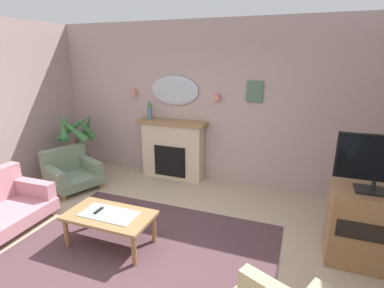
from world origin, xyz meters
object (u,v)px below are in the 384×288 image
(framed_picture, at_px, (255,92))
(potted_plant_tall_palm, at_px, (78,144))
(fireplace, at_px, (172,150))
(wall_sconce_left, at_px, (134,92))
(tv_cabinet, at_px, (365,227))
(wall_sconce_right, at_px, (217,96))
(armchair_beside_couch, at_px, (71,171))
(tv_remote, at_px, (99,211))
(tv_flatscreen, at_px, (378,162))
(mantel_vase_right, at_px, (150,109))
(coffee_table, at_px, (109,218))
(wall_mirror, at_px, (174,90))

(framed_picture, relative_size, potted_plant_tall_palm, 0.28)
(fireplace, distance_m, wall_sconce_left, 1.38)
(wall_sconce_left, xyz_separation_m, tv_cabinet, (3.96, -1.59, -1.21))
(wall_sconce_right, xyz_separation_m, armchair_beside_couch, (-2.41, -1.17, -1.35))
(framed_picture, relative_size, tv_remote, 2.25)
(wall_sconce_left, bearing_deg, tv_flatscreen, -22.13)
(armchair_beside_couch, relative_size, tv_flatscreen, 1.27)
(mantel_vase_right, distance_m, coffee_table, 2.54)
(coffee_table, xyz_separation_m, armchair_beside_couch, (-1.73, 1.21, -0.08))
(tv_flatscreen, relative_size, potted_plant_tall_palm, 0.65)
(armchair_beside_couch, height_order, tv_flatscreen, tv_flatscreen)
(fireplace, height_order, armchair_beside_couch, fireplace)
(wall_mirror, height_order, coffee_table, wall_mirror)
(framed_picture, bearing_deg, potted_plant_tall_palm, -168.42)
(tv_cabinet, height_order, potted_plant_tall_palm, potted_plant_tall_palm)
(wall_mirror, relative_size, tv_remote, 6.00)
(fireplace, xyz_separation_m, framed_picture, (1.50, 0.15, 1.18))
(fireplace, bearing_deg, armchair_beside_couch, -145.41)
(wall_sconce_left, distance_m, tv_flatscreen, 4.29)
(wall_sconce_right, height_order, tv_flatscreen, wall_sconce_right)
(framed_picture, distance_m, armchair_beside_couch, 3.60)
(fireplace, xyz_separation_m, mantel_vase_right, (-0.45, -0.03, 0.79))
(fireplace, height_order, wall_sconce_right, wall_sconce_right)
(mantel_vase_right, relative_size, wall_mirror, 0.40)
(framed_picture, distance_m, tv_flatscreen, 2.37)
(fireplace, xyz_separation_m, tv_cabinet, (3.11, -1.50, -0.12))
(armchair_beside_couch, relative_size, tv_cabinet, 1.19)
(framed_picture, xyz_separation_m, potted_plant_tall_palm, (-3.33, -0.68, -1.10))
(wall_sconce_left, xyz_separation_m, framed_picture, (2.35, 0.06, 0.09))
(framed_picture, bearing_deg, wall_sconce_right, -174.73)
(wall_sconce_left, xyz_separation_m, armchair_beside_couch, (-0.71, -1.17, -1.35))
(wall_mirror, bearing_deg, wall_sconce_left, -176.63)
(wall_sconce_left, height_order, tv_cabinet, wall_sconce_left)
(mantel_vase_right, distance_m, potted_plant_tall_palm, 1.63)
(tv_cabinet, bearing_deg, wall_mirror, 152.20)
(fireplace, relative_size, tv_flatscreen, 1.62)
(wall_mirror, relative_size, armchair_beside_couch, 0.90)
(potted_plant_tall_palm, bearing_deg, wall_mirror, 20.15)
(wall_sconce_left, distance_m, tv_remote, 2.79)
(fireplace, bearing_deg, wall_sconce_right, 6.16)
(coffee_table, bearing_deg, fireplace, 94.10)
(mantel_vase_right, distance_m, framed_picture, 2.00)
(wall_sconce_left, distance_m, tv_cabinet, 4.43)
(mantel_vase_right, bearing_deg, armchair_beside_couch, -136.68)
(mantel_vase_right, height_order, framed_picture, framed_picture)
(wall_sconce_right, bearing_deg, potted_plant_tall_palm, -166.93)
(wall_sconce_right, height_order, framed_picture, framed_picture)
(fireplace, distance_m, coffee_table, 2.30)
(mantel_vase_right, bearing_deg, wall_mirror, 20.70)
(fireplace, height_order, potted_plant_tall_palm, potted_plant_tall_palm)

